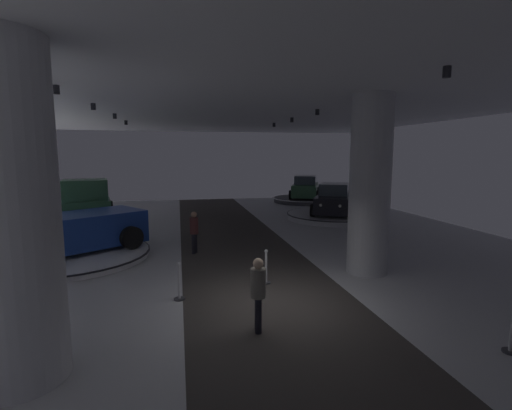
% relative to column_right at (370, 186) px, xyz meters
% --- Properties ---
extents(ground, '(24.00, 44.00, 0.06)m').
position_rel_column_right_xyz_m(ground, '(-3.54, -1.76, -2.77)').
color(ground, '#B2B2B7').
extents(ceiling_with_spotlights, '(24.00, 44.00, 0.39)m').
position_rel_column_right_xyz_m(ceiling_with_spotlights, '(-3.54, -1.76, 2.80)').
color(ceiling_with_spotlights, silver).
extents(column_right, '(1.25, 1.25, 5.50)m').
position_rel_column_right_xyz_m(column_right, '(0.00, 0.00, 0.00)').
color(column_right, '#ADADB2').
rests_on(column_right, ground).
extents(column_left, '(1.55, 1.55, 5.50)m').
position_rel_column_right_xyz_m(column_left, '(-8.42, -3.99, 0.00)').
color(column_left, silver).
rests_on(column_left, ground).
extents(display_platform_mid_left, '(5.68, 5.68, 0.23)m').
position_rel_column_right_xyz_m(display_platform_mid_left, '(-9.71, 3.55, -2.62)').
color(display_platform_mid_left, silver).
rests_on(display_platform_mid_left, ground).
extents(pickup_truck_mid_left, '(5.54, 4.78, 2.30)m').
position_rel_column_right_xyz_m(pickup_truck_mid_left, '(-9.97, 3.36, -1.59)').
color(pickup_truck_mid_left, navy).
rests_on(pickup_truck_mid_left, display_platform_mid_left).
extents(display_platform_far_right, '(5.32, 5.32, 0.33)m').
position_rel_column_right_xyz_m(display_platform_far_right, '(2.91, 9.33, -2.57)').
color(display_platform_far_right, '#B7B7BC').
rests_on(display_platform_far_right, ground).
extents(display_car_far_right, '(3.62, 4.55, 1.71)m').
position_rel_column_right_xyz_m(display_car_far_right, '(2.92, 9.36, -1.65)').
color(display_car_far_right, black).
rests_on(display_car_far_right, display_platform_far_right).
extents(display_platform_far_left, '(5.87, 5.87, 0.25)m').
position_rel_column_right_xyz_m(display_platform_far_left, '(-10.36, 9.60, -2.61)').
color(display_platform_far_left, '#B7B7BC').
rests_on(display_platform_far_left, ground).
extents(pickup_truck_far_left, '(3.53, 5.62, 2.30)m').
position_rel_column_right_xyz_m(pickup_truck_far_left, '(-10.29, 9.29, -1.57)').
color(pickup_truck_far_left, '#2D5638').
rests_on(pickup_truck_far_left, display_platform_far_left).
extents(display_platform_deep_right, '(4.96, 4.96, 0.35)m').
position_rel_column_right_xyz_m(display_platform_deep_right, '(3.86, 16.89, -2.55)').
color(display_platform_deep_right, '#333338').
rests_on(display_platform_deep_right, ground).
extents(display_car_deep_right, '(3.43, 4.57, 1.71)m').
position_rel_column_right_xyz_m(display_car_deep_right, '(3.85, 16.86, -1.63)').
color(display_car_deep_right, '#2D5638').
rests_on(display_car_deep_right, display_platform_deep_right).
extents(visitor_walking_near, '(0.32, 0.32, 1.59)m').
position_rel_column_right_xyz_m(visitor_walking_near, '(-5.24, 3.40, -1.84)').
color(visitor_walking_near, black).
rests_on(visitor_walking_near, ground).
extents(visitor_walking_far, '(0.32, 0.32, 1.59)m').
position_rel_column_right_xyz_m(visitor_walking_far, '(-4.20, -3.19, -1.84)').
color(visitor_walking_far, black).
rests_on(visitor_walking_far, ground).
extents(stanchion_a, '(0.28, 0.28, 1.01)m').
position_rel_column_right_xyz_m(stanchion_a, '(0.28, -4.99, -2.38)').
color(stanchion_a, '#333338').
rests_on(stanchion_a, ground).
extents(stanchion_b, '(0.28, 0.28, 1.01)m').
position_rel_column_right_xyz_m(stanchion_b, '(-5.82, -1.10, -2.38)').
color(stanchion_b, '#333338').
rests_on(stanchion_b, ground).
extents(stanchion_c, '(0.28, 0.28, 1.01)m').
position_rel_column_right_xyz_m(stanchion_c, '(-3.36, -0.36, -2.38)').
color(stanchion_c, '#333338').
rests_on(stanchion_c, ground).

